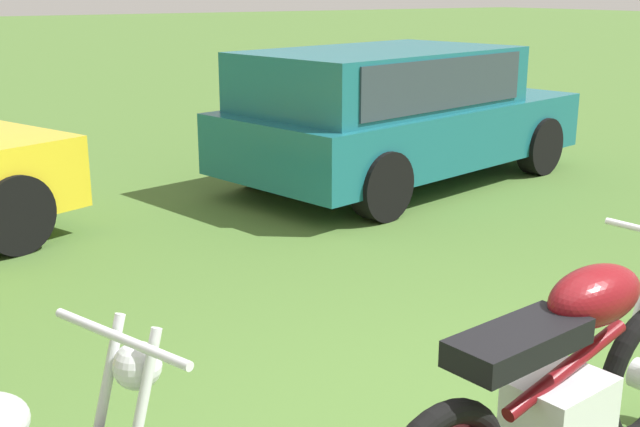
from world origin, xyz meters
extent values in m
cylinder|color=silver|center=(-1.78, 0.39, 0.66)|extent=(0.26, 0.12, 0.72)
cylinder|color=silver|center=(-1.71, 0.32, 0.98)|extent=(0.24, 0.62, 0.03)
sphere|color=silver|center=(-1.65, 0.34, 0.86)|extent=(0.20, 0.20, 0.16)
cylinder|color=silver|center=(0.64, 0.12, 0.66)|extent=(0.27, 0.07, 0.72)
cube|color=silver|center=(-0.07, -0.05, 0.38)|extent=(0.43, 0.34, 0.32)
cylinder|color=maroon|center=(-0.04, -0.05, 0.58)|extent=(0.75, 0.15, 0.21)
ellipsoid|color=maroon|center=(0.11, -0.03, 0.85)|extent=(0.55, 0.32, 0.24)
cube|color=black|center=(-0.36, -0.09, 0.79)|extent=(0.62, 0.31, 0.10)
cylinder|color=black|center=(-1.19, 4.43, 0.32)|extent=(0.68, 0.42, 0.64)
cube|color=#19606B|center=(2.94, 4.73, 0.55)|extent=(4.36, 2.64, 0.60)
cube|color=#19606B|center=(2.55, 4.65, 1.13)|extent=(3.13, 2.21, 0.60)
cube|color=#2D3842|center=(2.55, 4.65, 1.15)|extent=(2.72, 2.16, 0.48)
cylinder|color=black|center=(4.07, 5.85, 0.32)|extent=(0.67, 0.35, 0.64)
cylinder|color=black|center=(4.42, 4.16, 0.32)|extent=(0.67, 0.35, 0.64)
cylinder|color=black|center=(1.45, 5.31, 0.32)|extent=(0.67, 0.35, 0.64)
cylinder|color=black|center=(1.81, 3.61, 0.32)|extent=(0.67, 0.35, 0.64)
camera|label=1|loc=(-2.42, -1.96, 2.04)|focal=45.03mm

